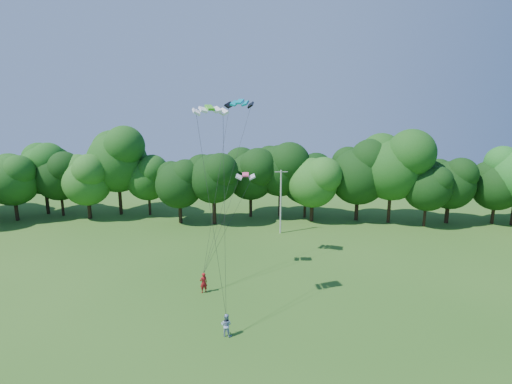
{
  "coord_description": "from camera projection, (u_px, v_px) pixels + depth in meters",
  "views": [
    {
      "loc": [
        1.35,
        -20.2,
        16.5
      ],
      "look_at": [
        -0.33,
        13.0,
        9.2
      ],
      "focal_mm": 28.0,
      "sensor_mm": 36.0,
      "label": 1
    }
  ],
  "objects": [
    {
      "name": "kite_flyer_left",
      "position": [
        204.0,
        283.0,
        35.62
      ],
      "size": [
        0.82,
        0.74,
        1.88
      ],
      "primitive_type": "imported",
      "rotation": [
        0.0,
        0.0,
        3.67
      ],
      "color": "#A01419",
      "rests_on": "ground"
    },
    {
      "name": "kite_flyer_right",
      "position": [
        226.0,
        325.0,
        28.93
      ],
      "size": [
        0.98,
        0.86,
        1.72
      ],
      "primitive_type": "imported",
      "rotation": [
        0.0,
        0.0,
        2.86
      ],
      "color": "#93A7CC",
      "rests_on": "ground"
    },
    {
      "name": "tree_back_west",
      "position": [
        43.0,
        167.0,
        60.07
      ],
      "size": [
        7.95,
        7.95,
        11.56
      ],
      "color": "#331F14",
      "rests_on": "ground"
    },
    {
      "name": "kite_teal",
      "position": [
        240.0,
        102.0,
        38.51
      ],
      "size": [
        2.9,
        1.76,
        0.53
      ],
      "rotation": [
        0.0,
        0.0,
        -0.21
      ],
      "color": "#058FA3",
      "rests_on": "ground"
    },
    {
      "name": "utility_pole",
      "position": [
        281.0,
        201.0,
        51.43
      ],
      "size": [
        1.67,
        0.26,
        8.35
      ],
      "rotation": [
        0.0,
        0.0,
        0.11
      ],
      "color": "#ACAEA5",
      "rests_on": "ground"
    },
    {
      "name": "kite_green",
      "position": [
        210.0,
        108.0,
        28.97
      ],
      "size": [
        2.75,
        2.03,
        0.43
      ],
      "rotation": [
        0.0,
        0.0,
        0.41
      ],
      "color": "#43C11C",
      "rests_on": "ground"
    },
    {
      "name": "kite_pink",
      "position": [
        245.0,
        175.0,
        38.52
      ],
      "size": [
        1.95,
        1.06,
        0.32
      ],
      "rotation": [
        0.0,
        0.0,
        0.07
      ],
      "color": "#FF467B",
      "rests_on": "ground"
    },
    {
      "name": "tree_back_center",
      "position": [
        306.0,
        170.0,
        58.13
      ],
      "size": [
        7.92,
        7.92,
        11.52
      ],
      "color": "black",
      "rests_on": "ground"
    }
  ]
}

